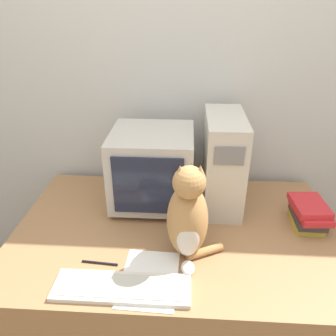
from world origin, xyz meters
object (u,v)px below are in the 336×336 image
book_stack (309,214)px  keyboard (122,288)px  crt_monitor (152,167)px  computer_tower (223,161)px  cat (188,217)px  pen (100,263)px

book_stack → keyboard: bearing=-151.1°
crt_monitor → book_stack: size_ratio=1.83×
computer_tower → cat: computer_tower is taller
keyboard → book_stack: 0.90m
crt_monitor → book_stack: 0.76m
cat → pen: (-0.34, -0.08, -0.18)m
keyboard → book_stack: book_stack is taller
computer_tower → pen: size_ratio=3.14×
pen → computer_tower: bearing=43.6°
computer_tower → pen: 0.74m
pen → cat: bearing=13.4°
keyboard → book_stack: bearing=28.9°
cat → book_stack: size_ratio=1.96×
keyboard → pen: (-0.11, 0.12, -0.01)m
cat → book_stack: cat is taller
crt_monitor → computer_tower: 0.35m
crt_monitor → cat: 0.42m
crt_monitor → keyboard: size_ratio=0.79×
keyboard → cat: 0.35m
book_stack → pen: 0.95m
pen → keyboard: bearing=-47.9°
crt_monitor → pen: 0.53m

